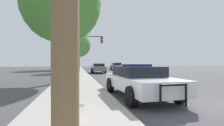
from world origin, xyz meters
TOP-DOWN VIEW (x-y plane):
  - ground_plane at (0.00, 0.00)m, footprint 110.00×110.00m
  - sidewalk_left at (-5.10, 0.00)m, footprint 3.00×110.00m
  - police_car at (-2.37, 2.08)m, footprint 2.29×5.07m
  - fire_hydrant at (-5.19, -1.09)m, footprint 0.56×0.24m
  - traffic_light at (-3.66, 19.18)m, footprint 4.00×0.35m
  - car_background_midblock at (-1.99, 19.05)m, footprint 2.00×4.51m
  - car_background_oncoming at (2.71, 27.80)m, footprint 1.98×4.71m
  - tree_sidewalk_far at (-6.19, 31.82)m, footprint 6.34×6.34m
  - tree_sidewalk_near at (-6.10, 8.00)m, footprint 5.76×5.76m
  - tree_sidewalk_mid at (-4.67, 21.91)m, footprint 3.72×3.72m
  - traffic_cone at (-5.20, -0.81)m, footprint 0.37×0.37m

SIDE VIEW (x-z plane):
  - ground_plane at x=0.00m, z-range 0.00..0.00m
  - sidewalk_left at x=-5.10m, z-range 0.00..0.13m
  - traffic_cone at x=-5.20m, z-range 0.13..0.73m
  - fire_hydrant at x=-5.19m, z-range 0.16..0.97m
  - car_background_midblock at x=-1.99m, z-range 0.07..1.38m
  - car_background_oncoming at x=2.71m, z-range 0.04..1.42m
  - police_car at x=-2.37m, z-range 0.02..1.46m
  - traffic_light at x=-3.66m, z-range 1.21..6.35m
  - tree_sidewalk_mid at x=-4.67m, z-range 1.17..7.03m
  - tree_sidewalk_near at x=-6.10m, z-range 1.51..10.05m
  - tree_sidewalk_far at x=-6.19m, z-range 1.39..10.26m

